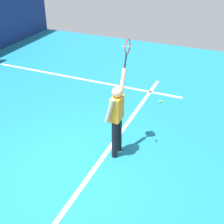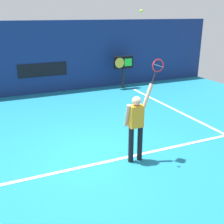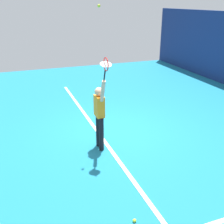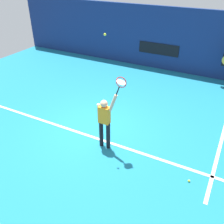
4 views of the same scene
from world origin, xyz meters
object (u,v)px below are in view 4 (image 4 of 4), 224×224
(tennis_player, at_px, (105,120))
(spare_ball, at_px, (189,181))
(tennis_racket, at_px, (121,83))
(tennis_ball, at_px, (105,34))

(tennis_player, bearing_deg, spare_ball, -5.37)
(tennis_racket, distance_m, spare_ball, 3.23)
(tennis_player, bearing_deg, tennis_ball, 16.51)
(tennis_ball, bearing_deg, spare_ball, -5.76)
(tennis_racket, height_order, tennis_ball, tennis_ball)
(tennis_ball, distance_m, spare_ball, 4.47)
(tennis_player, bearing_deg, tennis_racket, -0.46)
(tennis_ball, relative_size, spare_ball, 1.00)
(tennis_player, relative_size, tennis_ball, 29.00)
(spare_ball, bearing_deg, tennis_ball, 174.24)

